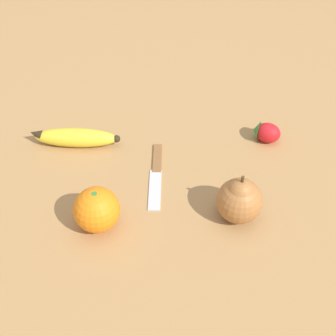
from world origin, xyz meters
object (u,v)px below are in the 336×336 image
Objects in this scene: pear at (240,199)px; strawberry at (266,132)px; paring_knife at (158,172)px; banana at (75,137)px; orange at (97,210)px.

strawberry is at bearing 89.50° from pear.
pear is 0.55× the size of paring_knife.
orange is at bearing 110.85° from banana.
banana is 2.29× the size of orange.
banana reaches higher than paring_knife.
strawberry is at bearing -155.25° from paring_knife.
orange is at bearing 53.24° from paring_knife.
pear is (0.35, -0.07, 0.02)m from banana.
paring_knife is (0.18, -0.02, -0.02)m from banana.
strawberry is 0.32× the size of paring_knife.
banana is 3.16× the size of strawberry.
banana is 0.36m from pear.
pear is at bearing 25.24° from orange.
orange is 0.44× the size of paring_knife.
strawberry is (0.35, 0.15, 0.00)m from banana.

